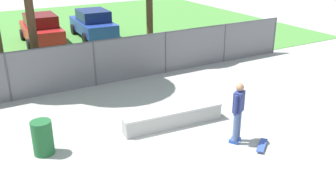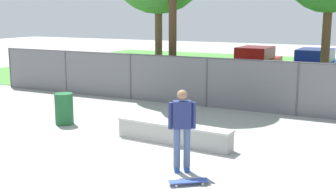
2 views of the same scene
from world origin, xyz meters
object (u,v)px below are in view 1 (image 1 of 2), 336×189
(skateboarder, at_px, (238,110))
(car_red, at_px, (41,29))
(car_blue, at_px, (93,24))
(concrete_ledge, at_px, (173,118))
(skateboard, at_px, (262,145))
(trash_bin, at_px, (43,138))

(skateboarder, relative_size, car_red, 0.43)
(car_blue, bearing_deg, concrete_ledge, -98.49)
(concrete_ledge, height_order, skateboard, concrete_ledge)
(skateboarder, bearing_deg, car_blue, 86.72)
(car_red, bearing_deg, car_blue, -0.96)
(skateboard, relative_size, car_blue, 0.18)
(skateboarder, distance_m, car_red, 14.58)
(car_red, bearing_deg, concrete_ledge, -84.74)
(concrete_ledge, bearing_deg, skateboarder, -59.52)
(car_blue, bearing_deg, trash_bin, -115.40)
(concrete_ledge, distance_m, skateboarder, 2.20)
(car_blue, bearing_deg, skateboarder, -93.28)
(concrete_ledge, relative_size, car_blue, 0.78)
(concrete_ledge, bearing_deg, car_blue, 81.51)
(concrete_ledge, relative_size, car_red, 0.78)
(skateboard, distance_m, car_blue, 15.01)
(concrete_ledge, distance_m, car_blue, 12.72)
(trash_bin, bearing_deg, concrete_ledge, -5.07)
(skateboard, height_order, car_red, car_red)
(skateboard, xyz_separation_m, trash_bin, (-5.41, 2.76, 0.41))
(skateboard, distance_m, trash_bin, 6.09)
(concrete_ledge, relative_size, skateboard, 4.39)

